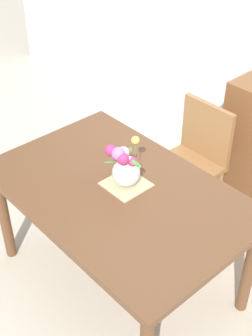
{
  "coord_description": "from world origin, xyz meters",
  "views": [
    {
      "loc": [
        1.54,
        -1.33,
        2.43
      ],
      "look_at": [
        -0.0,
        0.06,
        0.88
      ],
      "focal_mm": 50.0,
      "sensor_mm": 36.0,
      "label": 1
    }
  ],
  "objects": [
    {
      "name": "ground_plane",
      "position": [
        0.0,
        0.0,
        0.0
      ],
      "size": [
        12.0,
        12.0,
        0.0
      ],
      "primitive_type": "plane",
      "color": "#B7AD99"
    },
    {
      "name": "dining_table",
      "position": [
        0.0,
        0.0,
        0.67
      ],
      "size": [
        1.5,
        0.99,
        0.76
      ],
      "color": "brown",
      "rests_on": "ground_plane"
    },
    {
      "name": "chair_far",
      "position": [
        -0.14,
        0.83,
        0.52
      ],
      "size": [
        0.42,
        0.42,
        0.9
      ],
      "rotation": [
        0.0,
        0.0,
        3.14
      ],
      "color": "olive",
      "rests_on": "ground_plane"
    },
    {
      "name": "placemat",
      "position": [
        -0.0,
        0.06,
        0.76
      ],
      "size": [
        0.23,
        0.23,
        0.01
      ],
      "primitive_type": "cube",
      "color": "tan",
      "rests_on": "dining_table"
    },
    {
      "name": "flower_vase",
      "position": [
        -0.01,
        0.06,
        0.89
      ],
      "size": [
        0.25,
        0.24,
        0.27
      ],
      "color": "silver",
      "rests_on": "placemat"
    }
  ]
}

